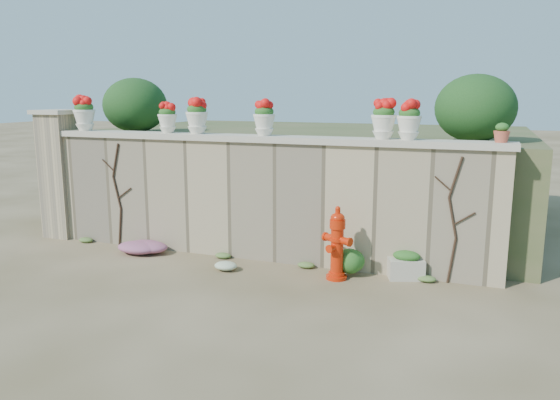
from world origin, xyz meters
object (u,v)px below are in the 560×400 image
at_px(fire_hydrant, 337,243).
at_px(terracotta_pot, 502,134).
at_px(planter_box, 406,266).
at_px(urn_pot_0, 84,114).

relative_size(fire_hydrant, terracotta_pot, 4.17).
relative_size(planter_box, urn_pot_0, 0.96).
relative_size(urn_pot_0, terracotta_pot, 2.33).
height_order(planter_box, terracotta_pot, terracotta_pot).
bearing_deg(urn_pot_0, terracotta_pot, 0.00).
bearing_deg(planter_box, urn_pot_0, 158.31).
bearing_deg(terracotta_pot, urn_pot_0, -180.00).
bearing_deg(fire_hydrant, terracotta_pot, 39.77).
bearing_deg(terracotta_pot, planter_box, -168.37).
height_order(fire_hydrant, terracotta_pot, terracotta_pot).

